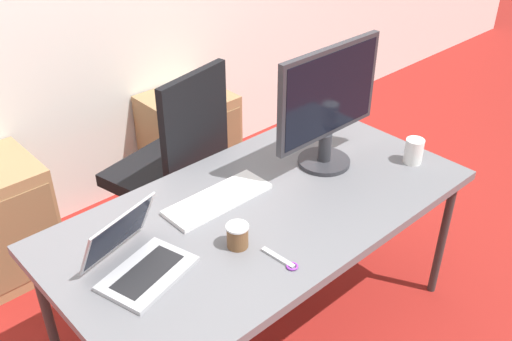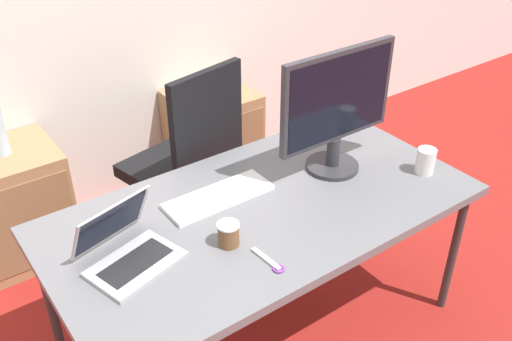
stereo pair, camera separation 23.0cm
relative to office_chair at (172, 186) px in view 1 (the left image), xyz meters
name	(u,v)px [view 1 (the left image)]	position (x,y,z in m)	size (l,w,h in m)	color
ground_plane	(262,328)	(-0.05, -0.76, -0.43)	(14.00, 14.00, 0.00)	maroon
desk	(263,214)	(-0.05, -0.76, 0.26)	(1.77, 0.92, 0.73)	slate
office_chair	(172,186)	(0.00, 0.00, 0.00)	(0.57, 0.61, 1.11)	#232326
cabinet_right	(190,142)	(0.46, 0.47, -0.11)	(0.50, 0.47, 0.64)	#99754C
laptop_center	(138,260)	(-0.64, -0.74, 0.35)	(0.37, 0.38, 0.22)	#ADADB2
monitor	(328,104)	(0.38, -0.70, 0.60)	(0.60, 0.24, 0.56)	#2D2D33
keyboard	(218,199)	(-0.17, -0.61, 0.31)	(0.47, 0.17, 0.02)	silver
coffee_cup_white	(414,151)	(0.69, -0.97, 0.36)	(0.08, 0.08, 0.12)	white
coffee_cup_brown	(237,236)	(-0.30, -0.88, 0.35)	(0.09, 0.09, 0.09)	brown
scissors	(283,261)	(-0.24, -1.06, 0.31)	(0.05, 0.17, 0.01)	#B2B2B7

